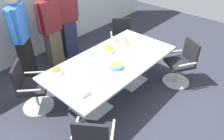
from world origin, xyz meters
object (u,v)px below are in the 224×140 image
Objects in this scene: conference_table at (112,67)px; snack_bowl_chips_orange at (108,49)px; napkin_pile at (83,92)px; plate_stack at (86,62)px; donut_platter at (122,41)px; person_standing_0 at (21,36)px; office_chair_3 at (181,65)px; office_chair_0 at (122,41)px; person_standing_2 at (67,18)px; snack_bowl_pretzels at (56,71)px; office_chair_1 at (31,89)px; snack_bowl_chips_yellow at (116,65)px; person_standing_1 at (51,28)px.

conference_table is 0.36m from snack_bowl_chips_orange.
plate_stack is at bearing 44.06° from napkin_pile.
person_standing_0 is at bearing 134.02° from donut_platter.
office_chair_3 reaches higher than plate_stack.
person_standing_2 is (-0.81, 0.93, 0.57)m from office_chair_0.
snack_bowl_pretzels is at bearing 55.41° from office_chair_0.
office_chair_0 and office_chair_1 have the same top height.
snack_bowl_chips_yellow is 1.11× the size of snack_bowl_chips_orange.
snack_bowl_chips_yellow reaches higher than conference_table.
plate_stack is at bearing 103.14° from office_chair_1.
person_standing_0 is 1.96m from donut_platter.
office_chair_0 is at bearing 133.13° from office_chair_1.
snack_bowl_chips_yellow is 1.04× the size of plate_stack.
snack_bowl_chips_yellow is at bearing 81.35° from office_chair_0.
donut_platter is at bearing 1.21° from plate_stack.
person_standing_0 is (-1.91, 2.50, 0.53)m from office_chair_3.
person_standing_2 is at bearing 76.53° from conference_table.
person_standing_0 is 9.90× the size of snack_bowl_pretzels.
office_chair_3 is 0.52× the size of person_standing_1.
snack_bowl_chips_yellow is at bearing 84.05° from person_standing_1.
office_chair_0 is at bearing 32.34° from conference_table.
person_standing_1 is at bearing 88.71° from snack_bowl_chips_yellow.
person_standing_0 is 7.58× the size of plate_stack.
snack_bowl_pretzels is at bearing 91.49° from office_chair_3.
person_standing_0 is at bearing 83.70° from napkin_pile.
person_standing_0 is at bearing 19.35° from office_chair_0.
person_standing_2 is 8.40× the size of snack_bowl_chips_orange.
donut_platter is at bearing 113.47° from person_standing_1.
snack_bowl_chips_yellow is at bearing -146.28° from donut_platter.
snack_bowl_chips_yellow is 1.50× the size of napkin_pile.
office_chair_3 reaches higher than snack_bowl_pretzels.
napkin_pile is at bearing 107.67° from office_chair_3.
office_chair_0 is 2.41m from office_chair_1.
office_chair_3 is 2.75× the size of donut_platter.
snack_bowl_pretzels is at bearing 82.06° from office_chair_1.
office_chair_1 is at bearing 22.92° from person_standing_0.
office_chair_0 is 1.00× the size of office_chair_3.
napkin_pile is (-1.34, -1.98, -0.19)m from person_standing_2.
person_standing_2 is (1.12, -0.01, 0.04)m from person_standing_0.
snack_bowl_pretzels is 0.55m from plate_stack.
office_chair_0 is 1.68m from plate_stack.
person_standing_1 is 0.94× the size of person_standing_2.
plate_stack is (0.85, -0.50, 0.36)m from office_chair_1.
office_chair_1 is at bearing 149.62° from plate_stack.
snack_bowl_chips_yellow is 0.54m from plate_stack.
person_standing_2 is (1.60, 0.92, 0.57)m from office_chair_1.
snack_bowl_chips_orange is at bearing -3.96° from plate_stack.
person_standing_0 is at bearing 104.36° from plate_stack.
napkin_pile is (-0.86, -1.93, -0.12)m from person_standing_1.
conference_table is 1.68m from person_standing_1.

